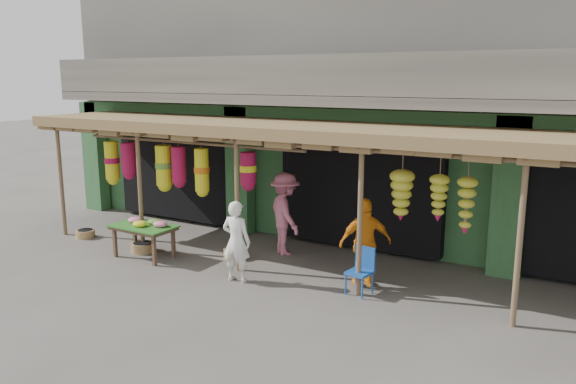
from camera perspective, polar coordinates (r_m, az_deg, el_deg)
The scene contains 11 objects.
ground at distance 10.44m, azimuth 2.44°, elevation -8.97°, with size 80.00×80.00×0.00m, color #514C47.
building at distance 14.27m, azimuth 11.81°, elevation 10.17°, with size 16.40×6.80×7.00m.
awning at distance 10.61m, azimuth 3.79°, elevation 5.67°, with size 14.00×2.70×2.79m.
flower_table at distance 11.90m, azimuth -14.37°, elevation -3.48°, with size 1.35×0.80×0.80m.
blue_chair at distance 9.80m, azimuth 7.49°, elevation -7.65°, with size 0.44×0.45×0.81m.
basket_left at distance 13.92m, azimuth -19.89°, elevation -4.00°, with size 0.42×0.42×0.18m, color #976745.
basket_mid at distance 12.44m, azimuth -14.51°, elevation -5.45°, with size 0.51×0.51×0.20m, color olive.
basket_right at distance 11.69m, azimuth -5.47°, elevation -6.20°, with size 0.44×0.44×0.20m, color olive.
person_front at distance 10.22m, azimuth -5.27°, elevation -5.01°, with size 0.55×0.36×1.50m, color white.
person_vendor at distance 10.01m, azimuth 7.86°, elevation -5.14°, with size 0.94×0.39×1.60m, color orange.
person_shopper at distance 11.72m, azimuth -0.30°, elevation -2.22°, with size 1.12×0.64×1.73m, color #CA6B85.
Camera 1 is at (4.50, -8.67, 3.66)m, focal length 35.00 mm.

